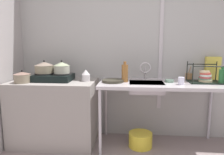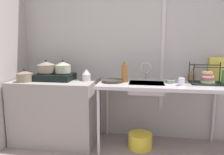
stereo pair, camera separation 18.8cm
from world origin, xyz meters
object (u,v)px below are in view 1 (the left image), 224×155
Objects in this scene: pot_on_right_burner at (62,68)px; sink_basin at (146,87)px; pot_on_left_burner at (44,67)px; bottle_by_rack at (222,76)px; cereal_box at (213,68)px; percolator at (86,75)px; dish_rack at (205,78)px; stove at (53,77)px; bottle_by_sink at (125,73)px; utensil_jar at (189,76)px; bucket_on_floor at (140,140)px; frying_pan at (113,81)px; small_bowl_on_drainboard at (169,81)px; pot_beside_stove at (22,77)px; cup_by_rack at (181,81)px; faucet at (145,69)px.

pot_on_right_burner is 1.11m from sink_basin.
bottle_by_rack is at bearing -0.56° from pot_on_left_burner.
percolator is at bearing -170.39° from cereal_box.
dish_rack reaches higher than bottle_by_rack.
percolator reaches higher than stove.
dish_rack is 1.00m from bottle_by_sink.
sink_basin is 0.66m from utensil_jar.
bucket_on_floor is (-0.06, -0.03, -0.69)m from sink_basin.
pot_on_left_burner is 0.23m from pot_on_right_burner.
cereal_box is (1.31, 0.31, 0.14)m from frying_pan.
cereal_box is (0.61, 0.25, 0.14)m from small_bowl_on_drainboard.
pot_beside_stove is (-0.45, -0.17, -0.11)m from pot_on_right_burner.
cereal_box reaches higher than frying_pan.
pot_on_right_burner is 0.52× the size of dish_rack.
small_bowl_on_drainboard is (1.49, 0.02, -0.03)m from stove.
cup_by_rack is 0.41× the size of bottle_by_rack.
dish_rack reaches higher than utensil_jar.
utensil_jar reaches higher than cup_by_rack.
small_bowl_on_drainboard is at bearing 6.09° from pot_beside_stove.
pot_beside_stove reaches higher than sink_basin.
dish_rack is at bearing 1.30° from stove.
small_bowl_on_drainboard reaches higher than frying_pan.
pot_on_right_burner is at bearing -171.17° from cereal_box.
percolator is at bearing 177.15° from sink_basin.
stove is 1.60× the size of bucket_on_floor.
stove is 2.12m from cereal_box.
stove reaches higher than sink_basin.
pot_on_left_burner is at bearing -171.99° from cereal_box.
faucet is 0.75m from dish_rack.
frying_pan is (0.67, -0.04, -0.16)m from pot_on_right_burner.
small_bowl_on_drainboard is 0.39m from utensil_jar.
cereal_box is at bearing 9.87° from faucet.
sink_basin is 1.09× the size of dish_rack.
dish_rack is at bearing 159.48° from bottle_by_rack.
stove is 1.79× the size of frying_pan.
frying_pan is (0.36, -0.06, -0.06)m from percolator.
faucet is 0.46m from frying_pan.
percolator is at bearing 173.46° from cup_by_rack.
percolator is at bearing 178.59° from bottle_by_rack.
cereal_box is at bearing 1.70° from utensil_jar.
pot_on_left_burner reaches higher than dish_rack.
frying_pan reaches higher than sink_basin.
dish_rack reaches higher than stove.
pot_beside_stove is 1.56m from faucet.
pot_on_right_burner is (0.12, 0.00, 0.13)m from stove.
faucet is 0.94× the size of bottle_by_sink.
pot_on_left_burner is 0.62× the size of dish_rack.
bottle_by_sink reaches higher than utensil_jar.
bottle_by_sink reaches higher than percolator.
frying_pan is 0.83m from cup_by_rack.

